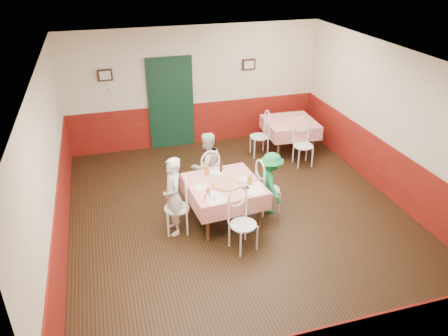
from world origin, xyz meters
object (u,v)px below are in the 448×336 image
object	(u,v)px
chair_near	(243,225)
glass_a	(208,191)
beer_bottle	(221,167)
diner_left	(173,196)
chair_left	(177,208)
pizza	(226,184)
chair_second_b	(303,146)
glass_b	(250,180)
diner_far	(207,166)
main_table	(224,202)
chair_far	(208,177)
second_table	(289,136)
glass_c	(207,171)
wallet	(245,188)
chair_second_a	(259,137)
chair_right	(268,190)
diner_right	(271,183)

from	to	relation	value
chair_near	glass_a	bearing A→B (deg)	111.33
beer_bottle	diner_left	world-z (taller)	diner_left
chair_left	chair_near	xyz separation A→B (m)	(0.92, -0.77, 0.00)
pizza	beer_bottle	bearing A→B (deg)	83.84
chair_second_b	glass_a	xyz separation A→B (m)	(-2.65, -1.93, 0.37)
glass_b	diner_far	size ratio (longest dim) A/B	0.11
beer_bottle	glass_a	bearing A→B (deg)	-120.82
chair_left	beer_bottle	world-z (taller)	beer_bottle
chair_near	diner_left	size ratio (longest dim) A/B	0.65
main_table	chair_far	distance (m)	0.85
second_table	glass_a	world-z (taller)	glass_a
chair_far	glass_c	size ratio (longest dim) A/B	6.02
glass_a	glass_c	bearing A→B (deg)	77.28
main_table	wallet	distance (m)	0.56
chair_second_a	diner_left	size ratio (longest dim) A/B	0.65
glass_b	diner_left	bearing A→B (deg)	176.47
chair_far	glass_c	world-z (taller)	glass_c
chair_left	beer_bottle	size ratio (longest dim) A/B	4.57
chair_right	diner_right	bearing A→B (deg)	-89.82
chair_left	chair_second_a	distance (m)	3.42
second_table	chair_left	size ratio (longest dim) A/B	1.24
main_table	glass_c	bearing A→B (deg)	117.55
wallet	second_table	bearing A→B (deg)	48.11
diner_right	chair_left	bearing A→B (deg)	97.24
chair_second_b	diner_left	bearing A→B (deg)	-149.43
glass_c	diner_right	size ratio (longest dim) A/B	0.13
pizza	diner_far	world-z (taller)	diner_far
chair_right	glass_a	xyz separation A→B (m)	(-1.20, -0.37, 0.37)
diner_left	chair_near	bearing A→B (deg)	48.18
main_table	diner_left	world-z (taller)	diner_left
chair_near	diner_left	bearing A→B (deg)	124.66
chair_left	glass_b	size ratio (longest dim) A/B	5.98
pizza	main_table	bearing A→B (deg)	98.45
second_table	chair_second_a	bearing A→B (deg)	180.00
main_table	chair_near	bearing A→B (deg)	-85.08
second_table	beer_bottle	distance (m)	3.01
second_table	glass_b	size ratio (longest dim) A/B	7.44
chair_right	glass_b	world-z (taller)	glass_b
chair_second_b	diner_left	world-z (taller)	diner_left
chair_second_a	main_table	bearing A→B (deg)	-30.48
main_table	diner_right	xyz separation A→B (m)	(0.90, 0.08, 0.21)
glass_a	glass_c	size ratio (longest dim) A/B	0.84
glass_b	chair_left	bearing A→B (deg)	176.13
chair_near	diner_far	xyz separation A→B (m)	(-0.15, 1.74, 0.21)
chair_near	chair_second_b	distance (m)	3.32
chair_far	glass_b	distance (m)	1.18
glass_c	chair_far	bearing A→B (deg)	74.24
chair_right	diner_far	size ratio (longest dim) A/B	0.68
glass_a	chair_right	bearing A→B (deg)	17.21
glass_c	main_table	bearing A→B (deg)	-62.45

